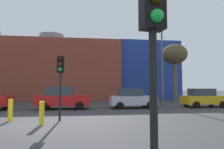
{
  "coord_description": "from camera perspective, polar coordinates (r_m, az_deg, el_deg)",
  "views": [
    {
      "loc": [
        2.83,
        -10.04,
        1.79
      ],
      "look_at": [
        5.37,
        9.8,
        3.13
      ],
      "focal_mm": 31.55,
      "sensor_mm": 36.0,
      "label": 1
    }
  ],
  "objects": [
    {
      "name": "parked_car_2",
      "position": [
        17.13,
        -14.24,
        -6.55
      ],
      "size": [
        4.36,
        2.14,
        1.89
      ],
      "color": "red",
      "rests_on": "ground_plane"
    },
    {
      "name": "building_backdrop",
      "position": [
        34.49,
        -17.29,
        0.75
      ],
      "size": [
        40.44,
        13.21,
        10.71
      ],
      "color": "brown",
      "rests_on": "ground_plane"
    },
    {
      "name": "traffic_light_near_right",
      "position": [
        3.09,
        11.89,
        11.98
      ],
      "size": [
        0.39,
        0.38,
        3.56
      ],
      "rotation": [
        0.0,
        0.0,
        -1.44
      ],
      "color": "black",
      "rests_on": "ground_plane"
    },
    {
      "name": "bollard_yellow_0",
      "position": [
        10.15,
        -19.71,
        -10.51
      ],
      "size": [
        0.24,
        0.24,
        1.14
      ],
      "primitive_type": "cylinder",
      "color": "yellow",
      "rests_on": "ground_plane"
    },
    {
      "name": "bollard_yellow_1",
      "position": [
        11.99,
        -27.38,
        -9.14
      ],
      "size": [
        0.24,
        0.24,
        1.18
      ],
      "primitive_type": "cylinder",
      "color": "yellow",
      "rests_on": "ground_plane"
    },
    {
      "name": "street_lamp",
      "position": [
        20.25,
        14.34,
        3.93
      ],
      "size": [
        0.8,
        0.24,
        7.91
      ],
      "color": "#59595E",
      "rests_on": "ground_plane"
    },
    {
      "name": "ground_plane",
      "position": [
        10.59,
        -23.34,
        -13.25
      ],
      "size": [
        200.0,
        200.0,
        0.0
      ],
      "primitive_type": "plane",
      "color": "#38383A"
    },
    {
      "name": "traffic_light_island",
      "position": [
        11.13,
        -14.74,
        0.41
      ],
      "size": [
        0.37,
        0.37,
        3.51
      ],
      "rotation": [
        0.0,
        0.0,
        -1.61
      ],
      "color": "black",
      "rests_on": "ground_plane"
    },
    {
      "name": "parked_car_3",
      "position": [
        17.47,
        5.85,
        -6.87
      ],
      "size": [
        3.98,
        1.95,
        1.73
      ],
      "color": "silver",
      "rests_on": "ground_plane"
    },
    {
      "name": "bare_tree_0",
      "position": [
        26.36,
        17.68,
        5.32
      ],
      "size": [
        3.16,
        3.16,
        7.31
      ],
      "color": "brown",
      "rests_on": "ground_plane"
    },
    {
      "name": "parked_car_4",
      "position": [
        20.08,
        24.94,
        -6.17
      ],
      "size": [
        3.93,
        1.93,
        1.7
      ],
      "color": "gold",
      "rests_on": "ground_plane"
    }
  ]
}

